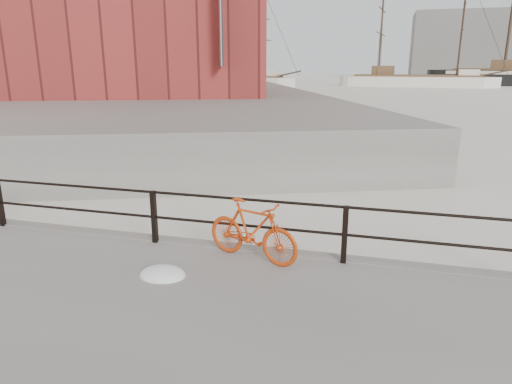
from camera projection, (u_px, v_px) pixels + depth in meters
The scene contains 10 objects.
far_quay at pixel (177, 80), 83.90m from camera, with size 24.00×150.00×1.80m, color gray.
bicycle at pixel (252, 230), 7.70m from camera, with size 1.75×0.26×1.06m, color #C53B0D.
schooner_mid at pixel (415, 87), 78.64m from camera, with size 28.04×11.86×20.24m, color silver, non-canonical shape.
schooner_left at pixel (233, 86), 79.36m from camera, with size 23.39×10.63×17.86m, color beige, non-canonical shape.
workboat_near at pixel (147, 110), 37.48m from camera, with size 12.66×4.22×7.00m, color black, non-canonical shape.
workboat_far at pixel (165, 97), 53.75m from camera, with size 11.05×3.82×7.00m, color black, non-canonical shape.
apartment_cream at pixel (157, 6), 71.02m from camera, with size 20.00×15.00×21.20m, color beige.
apartment_grey at pixel (167, 15), 91.80m from camera, with size 22.00×15.00×23.20m, color #9B9B96.
apartment_brick at pixel (173, 29), 114.07m from camera, with size 24.00×15.00×21.20m, color brown.
industrial_west at pixel (471, 45), 129.62m from camera, with size 32.00×18.00×18.00m, color gray.
Camera 1 is at (-3.05, -7.40, 3.57)m, focal length 32.00 mm.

